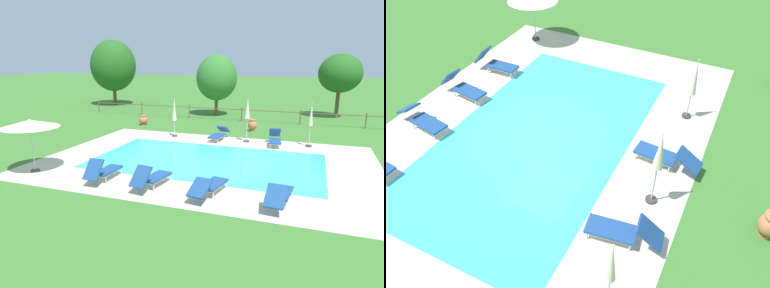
{
  "view_description": "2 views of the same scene",
  "coord_description": "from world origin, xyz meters",
  "views": [
    {
      "loc": [
        4.41,
        -14.2,
        4.52
      ],
      "look_at": [
        -0.89,
        0.5,
        0.6
      ],
      "focal_mm": 31.71,
      "sensor_mm": 36.0,
      "label": 1
    },
    {
      "loc": [
        8.24,
        5.52,
        8.29
      ],
      "look_at": [
        0.67,
        1.79,
        0.9
      ],
      "focal_mm": 35.68,
      "sensor_mm": 36.0,
      "label": 2
    }
  ],
  "objects": [
    {
      "name": "terracotta_urn_near_fence",
      "position": [
        0.8,
        7.25,
        0.42
      ],
      "size": [
        0.56,
        0.56,
        0.78
      ],
      "color": "#C67547",
      "rests_on": "ground"
    },
    {
      "name": "patio_umbrella_closed_row_west",
      "position": [
        1.01,
        4.25,
        1.7
      ],
      "size": [
        0.32,
        0.32,
        2.45
      ],
      "color": "#383838",
      "rests_on": "ground"
    },
    {
      "name": "sun_lounger_north_near_steps",
      "position": [
        1.3,
        -3.82,
        0.36
      ],
      "size": [
        0.93,
        2.13,
        0.74
      ],
      "color": "navy",
      "rests_on": "ground"
    },
    {
      "name": "sun_lounger_north_end",
      "position": [
        -2.94,
        -3.77,
        0.39
      ],
      "size": [
        0.63,
        1.88,
        0.98
      ],
      "color": "navy",
      "rests_on": "ground"
    },
    {
      "name": "pool_deck_paving",
      "position": [
        0.0,
        0.0,
        0.0
      ],
      "size": [
        14.81,
        10.34,
        0.01
      ],
      "primitive_type": "cube",
      "color": "beige",
      "rests_on": "ground"
    },
    {
      "name": "pool_coping_rim",
      "position": [
        0.0,
        0.0,
        0.01
      ],
      "size": [
        10.73,
        6.27,
        0.01
      ],
      "color": "beige",
      "rests_on": "ground"
    },
    {
      "name": "patio_umbrella_closed_row_centre",
      "position": [
        4.33,
        4.33,
        1.45
      ],
      "size": [
        0.32,
        0.32,
        2.31
      ],
      "color": "#383838",
      "rests_on": "ground"
    },
    {
      "name": "sun_lounger_south_near_corner",
      "position": [
        2.6,
        3.97,
        0.38
      ],
      "size": [
        0.86,
        2.02,
        0.89
      ],
      "color": "navy",
      "rests_on": "ground"
    },
    {
      "name": "swimming_pool_water",
      "position": [
        0.0,
        0.0,
        0.01
      ],
      "size": [
        10.25,
        5.79,
        0.01
      ],
      "primitive_type": "cube",
      "color": "#42CCD6",
      "rests_on": "ground"
    },
    {
      "name": "patio_umbrella_closed_row_mid_west",
      "position": [
        -3.32,
        4.16,
        1.48
      ],
      "size": [
        0.32,
        0.32,
        2.31
      ],
      "color": "#383838",
      "rests_on": "ground"
    },
    {
      "name": "ground_plane",
      "position": [
        0.0,
        0.0,
        0.0
      ],
      "size": [
        160.0,
        160.0,
        0.0
      ],
      "primitive_type": "plane",
      "color": "#3D752D"
    },
    {
      "name": "sun_lounger_north_mid",
      "position": [
        -0.87,
        -3.81,
        0.39
      ],
      "size": [
        0.87,
        1.98,
        0.94
      ],
      "color": "navy",
      "rests_on": "ground"
    },
    {
      "name": "sun_lounger_north_far",
      "position": [
        -0.58,
        4.15,
        0.36
      ],
      "size": [
        0.79,
        2.1,
        0.76
      ],
      "color": "navy",
      "rests_on": "ground"
    }
  ]
}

